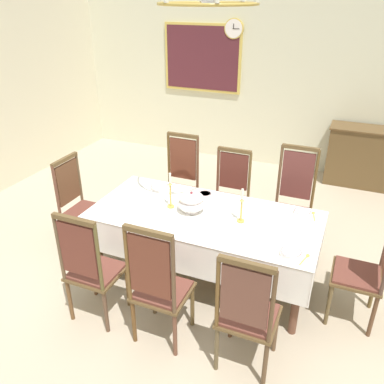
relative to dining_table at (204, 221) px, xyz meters
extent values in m
cube|color=#BBA990|center=(0.00, -0.18, -0.70)|extent=(7.09, 7.05, 0.04)
cube|color=beige|center=(0.00, 3.38, 0.96)|extent=(7.09, 0.08, 3.29)
cylinder|color=brown|center=(-0.99, -0.41, -0.32)|extent=(0.07, 0.07, 0.72)
cylinder|color=brown|center=(0.99, -0.41, -0.32)|extent=(0.07, 0.07, 0.72)
cylinder|color=brown|center=(-0.99, 0.41, -0.32)|extent=(0.07, 0.07, 0.72)
cylinder|color=brown|center=(0.99, 0.41, -0.32)|extent=(0.07, 0.07, 0.72)
cube|color=brown|center=(0.00, 0.00, 0.00)|extent=(2.06, 0.89, 0.08)
cube|color=brown|center=(0.00, 0.00, 0.06)|extent=(2.18, 1.01, 0.03)
cube|color=white|center=(0.00, 0.00, 0.08)|extent=(2.20, 1.03, 0.00)
cube|color=white|center=(0.00, -0.51, -0.10)|extent=(2.20, 0.00, 0.35)
cube|color=white|center=(0.00, 0.51, -0.10)|extent=(2.20, 0.00, 0.35)
cube|color=white|center=(-1.09, 0.00, -0.10)|extent=(0.00, 1.03, 0.35)
cube|color=white|center=(1.09, 0.00, -0.10)|extent=(0.00, 1.03, 0.35)
cylinder|color=brown|center=(-0.88, -0.67, -0.46)|extent=(0.04, 0.04, 0.44)
cylinder|color=brown|center=(-0.50, -0.67, -0.46)|extent=(0.04, 0.04, 0.44)
cylinder|color=brown|center=(-0.88, -1.03, -0.46)|extent=(0.04, 0.04, 0.44)
cylinder|color=brown|center=(-0.50, -1.03, -0.46)|extent=(0.04, 0.04, 0.44)
cube|color=brown|center=(-0.69, -0.85, -0.23)|extent=(0.44, 0.42, 0.03)
cube|color=brown|center=(-0.69, -0.85, -0.20)|extent=(0.40, 0.38, 0.02)
cylinder|color=brown|center=(-0.89, -1.04, 0.10)|extent=(0.03, 0.03, 0.63)
cylinder|color=brown|center=(-0.50, -1.04, 0.10)|extent=(0.03, 0.03, 0.63)
cube|color=brown|center=(-0.69, -1.04, 0.13)|extent=(0.34, 0.02, 0.48)
cube|color=brown|center=(-0.69, -1.04, 0.42)|extent=(0.40, 0.04, 0.04)
cylinder|color=brown|center=(-0.50, 0.67, -0.46)|extent=(0.04, 0.04, 0.44)
cylinder|color=brown|center=(-0.88, 0.67, -0.46)|extent=(0.04, 0.04, 0.44)
cylinder|color=brown|center=(-0.50, 1.03, -0.46)|extent=(0.04, 0.04, 0.44)
cylinder|color=brown|center=(-0.88, 1.03, -0.46)|extent=(0.04, 0.04, 0.44)
cube|color=brown|center=(-0.69, 0.85, -0.23)|extent=(0.44, 0.42, 0.03)
cube|color=brown|center=(-0.69, 0.85, -0.20)|extent=(0.40, 0.38, 0.02)
cylinder|color=brown|center=(-0.50, 1.04, 0.13)|extent=(0.03, 0.03, 0.68)
cylinder|color=brown|center=(-0.89, 1.04, 0.13)|extent=(0.03, 0.03, 0.68)
cube|color=brown|center=(-0.69, 1.04, 0.16)|extent=(0.34, 0.02, 0.52)
cube|color=brown|center=(-0.69, 1.04, 0.47)|extent=(0.40, 0.04, 0.04)
cylinder|color=brown|center=(-0.23, -0.67, -0.46)|extent=(0.04, 0.04, 0.44)
cylinder|color=brown|center=(0.15, -0.67, -0.46)|extent=(0.04, 0.04, 0.44)
cylinder|color=brown|center=(-0.23, -1.03, -0.46)|extent=(0.04, 0.04, 0.44)
cylinder|color=brown|center=(0.15, -1.03, -0.46)|extent=(0.04, 0.04, 0.44)
cube|color=brown|center=(-0.04, -0.85, -0.23)|extent=(0.44, 0.42, 0.03)
cube|color=brown|center=(-0.04, -0.85, -0.20)|extent=(0.40, 0.38, 0.02)
cylinder|color=brown|center=(-0.23, -1.04, 0.13)|extent=(0.03, 0.03, 0.68)
cylinder|color=brown|center=(0.16, -1.04, 0.13)|extent=(0.03, 0.03, 0.68)
cube|color=brown|center=(-0.04, -1.04, 0.16)|extent=(0.34, 0.02, 0.52)
cube|color=brown|center=(-0.04, -1.04, 0.47)|extent=(0.40, 0.04, 0.04)
cylinder|color=brown|center=(0.15, 0.67, -0.46)|extent=(0.04, 0.04, 0.44)
cylinder|color=brown|center=(-0.23, 0.67, -0.46)|extent=(0.04, 0.04, 0.44)
cylinder|color=brown|center=(0.15, 1.03, -0.46)|extent=(0.04, 0.04, 0.44)
cylinder|color=brown|center=(-0.23, 1.03, -0.46)|extent=(0.04, 0.04, 0.44)
cube|color=brown|center=(-0.04, 0.85, -0.23)|extent=(0.44, 0.42, 0.03)
cube|color=brown|center=(-0.04, 0.85, -0.20)|extent=(0.40, 0.38, 0.02)
cylinder|color=brown|center=(0.16, 1.04, 0.08)|extent=(0.03, 0.03, 0.58)
cylinder|color=brown|center=(-0.23, 1.04, 0.08)|extent=(0.03, 0.03, 0.58)
cube|color=brown|center=(-0.04, 1.04, 0.11)|extent=(0.34, 0.02, 0.44)
cube|color=brown|center=(-0.04, 1.04, 0.37)|extent=(0.40, 0.04, 0.04)
cylinder|color=brown|center=(0.51, -0.67, -0.46)|extent=(0.04, 0.04, 0.44)
cylinder|color=brown|center=(0.89, -0.67, -0.46)|extent=(0.04, 0.04, 0.44)
cylinder|color=brown|center=(0.51, -1.03, -0.46)|extent=(0.04, 0.04, 0.44)
cylinder|color=brown|center=(0.89, -1.03, -0.46)|extent=(0.04, 0.04, 0.44)
cube|color=brown|center=(0.70, -0.85, -0.23)|extent=(0.44, 0.42, 0.03)
cube|color=brown|center=(0.70, -0.85, -0.20)|extent=(0.40, 0.38, 0.02)
cylinder|color=brown|center=(0.50, -1.04, 0.09)|extent=(0.03, 0.03, 0.61)
cylinder|color=#513A25|center=(0.89, -1.04, 0.09)|extent=(0.03, 0.03, 0.61)
cube|color=brown|center=(0.70, -1.04, 0.12)|extent=(0.34, 0.02, 0.47)
cube|color=brown|center=(0.70, -1.04, 0.40)|extent=(0.40, 0.04, 0.04)
cylinder|color=brown|center=(0.89, 0.67, -0.46)|extent=(0.04, 0.04, 0.44)
cylinder|color=brown|center=(0.51, 0.67, -0.46)|extent=(0.04, 0.04, 0.44)
cylinder|color=brown|center=(0.89, 1.03, -0.46)|extent=(0.04, 0.04, 0.44)
cylinder|color=brown|center=(0.51, 1.03, -0.46)|extent=(0.04, 0.04, 0.44)
cube|color=brown|center=(0.70, 0.85, -0.23)|extent=(0.44, 0.42, 0.03)
cube|color=brown|center=(0.70, 0.85, -0.20)|extent=(0.40, 0.38, 0.02)
cylinder|color=brown|center=(0.89, 1.04, 0.15)|extent=(0.03, 0.03, 0.72)
cylinder|color=brown|center=(0.50, 1.04, 0.15)|extent=(0.03, 0.03, 0.72)
cube|color=brown|center=(0.70, 1.04, 0.18)|extent=(0.34, 0.02, 0.55)
cube|color=brown|center=(0.70, 1.04, 0.51)|extent=(0.40, 0.04, 0.04)
cylinder|color=brown|center=(-1.25, 0.19, -0.46)|extent=(0.04, 0.04, 0.44)
cylinder|color=brown|center=(-1.25, -0.19, -0.46)|extent=(0.04, 0.04, 0.44)
cylinder|color=brown|center=(-1.61, 0.19, -0.46)|extent=(0.04, 0.04, 0.44)
cylinder|color=brown|center=(-1.61, -0.19, -0.46)|extent=(0.04, 0.04, 0.44)
cube|color=brown|center=(-1.43, 0.00, -0.23)|extent=(0.42, 0.44, 0.03)
cube|color=brown|center=(-1.43, 0.00, -0.20)|extent=(0.38, 0.40, 0.02)
cylinder|color=brown|center=(-1.62, 0.20, 0.09)|extent=(0.03, 0.03, 0.61)
cylinder|color=brown|center=(-1.62, -0.20, 0.09)|extent=(0.03, 0.03, 0.61)
cube|color=brown|center=(-1.62, 0.00, 0.12)|extent=(0.02, 0.34, 0.46)
cube|color=brown|center=(-1.62, 0.00, 0.39)|extent=(0.04, 0.40, 0.04)
cylinder|color=brown|center=(1.25, -0.19, -0.46)|extent=(0.04, 0.04, 0.44)
cylinder|color=brown|center=(1.25, 0.19, -0.46)|extent=(0.04, 0.04, 0.44)
cylinder|color=brown|center=(1.61, -0.19, -0.46)|extent=(0.04, 0.04, 0.44)
cylinder|color=brown|center=(1.61, 0.19, -0.46)|extent=(0.04, 0.04, 0.44)
cube|color=brown|center=(1.43, 0.00, -0.23)|extent=(0.42, 0.44, 0.03)
cube|color=brown|center=(1.43, 0.00, -0.20)|extent=(0.38, 0.40, 0.02)
cylinder|color=white|center=(-0.14, 0.00, 0.09)|extent=(0.15, 0.15, 0.02)
ellipsoid|color=white|center=(-0.14, 0.00, 0.16)|extent=(0.27, 0.27, 0.12)
ellipsoid|color=white|center=(-0.14, 0.00, 0.23)|extent=(0.24, 0.24, 0.09)
sphere|color=maroon|center=(-0.14, 0.00, 0.28)|extent=(0.03, 0.03, 0.03)
cylinder|color=gold|center=(-0.36, 0.00, 0.09)|extent=(0.07, 0.07, 0.02)
cylinder|color=gold|center=(-0.36, 0.00, 0.21)|extent=(0.02, 0.02, 0.24)
cone|color=gold|center=(-0.36, 0.00, 0.34)|extent=(0.04, 0.04, 0.02)
cylinder|color=silver|center=(-0.36, 0.00, 0.40)|extent=(0.02, 0.02, 0.10)
cylinder|color=gold|center=(0.36, 0.00, 0.09)|extent=(0.07, 0.07, 0.02)
cylinder|color=gold|center=(0.36, 0.00, 0.20)|extent=(0.02, 0.02, 0.21)
cone|color=gold|center=(0.36, 0.00, 0.31)|extent=(0.04, 0.04, 0.02)
cylinder|color=silver|center=(0.36, 0.00, 0.37)|extent=(0.02, 0.02, 0.10)
cylinder|color=white|center=(0.89, -0.36, 0.10)|extent=(0.17, 0.17, 0.04)
cylinder|color=white|center=(0.89, -0.36, 0.10)|extent=(0.14, 0.14, 0.03)
torus|color=maroon|center=(0.89, -0.36, 0.12)|extent=(0.17, 0.17, 0.01)
cylinder|color=white|center=(0.87, 0.38, 0.09)|extent=(0.16, 0.16, 0.03)
cylinder|color=white|center=(0.87, 0.38, 0.10)|extent=(0.13, 0.13, 0.02)
torus|color=maroon|center=(0.87, 0.38, 0.11)|extent=(0.16, 0.16, 0.01)
cylinder|color=white|center=(-0.14, 0.36, 0.09)|extent=(0.15, 0.15, 0.03)
cylinder|color=white|center=(-0.14, 0.36, 0.10)|extent=(0.12, 0.12, 0.02)
torus|color=maroon|center=(-0.14, 0.36, 0.11)|extent=(0.14, 0.14, 0.01)
cylinder|color=white|center=(-0.66, 0.34, 0.10)|extent=(0.20, 0.20, 0.04)
cylinder|color=white|center=(-0.66, 0.34, 0.10)|extent=(0.16, 0.16, 0.03)
torus|color=maroon|center=(-0.66, 0.34, 0.11)|extent=(0.19, 0.19, 0.01)
cube|color=gold|center=(1.00, -0.39, 0.08)|extent=(0.05, 0.14, 0.00)
ellipsoid|color=gold|center=(1.02, -0.31, 0.08)|extent=(0.03, 0.05, 0.01)
cube|color=gold|center=(0.99, 0.34, 0.08)|extent=(0.04, 0.14, 0.00)
ellipsoid|color=gold|center=(0.97, 0.42, 0.08)|extent=(0.03, 0.05, 0.01)
cube|color=brown|center=(1.57, 3.06, -0.24)|extent=(1.40, 0.44, 0.88)
cube|color=brown|center=(1.57, 3.06, 0.21)|extent=(1.44, 0.48, 0.02)
cube|color=brown|center=(1.22, 3.29, -0.24)|extent=(0.59, 0.01, 0.70)
cylinder|color=#D1B251|center=(-0.82, 3.31, 1.50)|extent=(0.31, 0.05, 0.31)
cylinder|color=white|center=(-0.82, 3.28, 1.50)|extent=(0.28, 0.01, 0.28)
cube|color=black|center=(-0.82, 3.28, 1.53)|extent=(0.01, 0.00, 0.08)
cube|color=black|center=(-0.78, 3.28, 1.50)|extent=(0.11, 0.00, 0.01)
cube|color=#D1B251|center=(-1.35, 3.32, 1.02)|extent=(1.35, 0.04, 1.09)
cube|color=#4F2029|center=(-1.35, 3.30, 1.02)|extent=(1.27, 0.01, 1.01)
torus|color=gold|center=(0.00, 0.00, 1.92)|extent=(0.78, 0.78, 0.02)
camera|label=1|loc=(1.19, -3.13, 1.99)|focal=37.24mm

